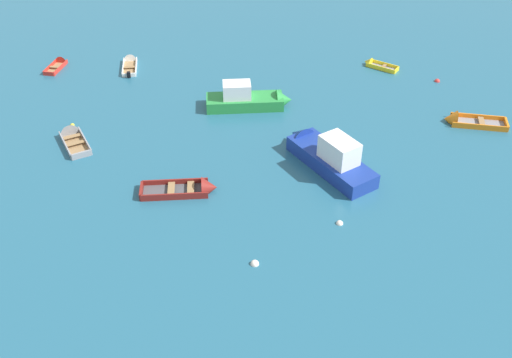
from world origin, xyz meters
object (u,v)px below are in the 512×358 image
Objects in this scene: rowboat_yellow_far_right at (374,64)px; mooring_buoy_outer_edge at (72,125)px; mooring_buoy_between_boats_left at (340,224)px; motor_launch_green_distant_center at (251,99)px; mooring_buoy_trailing at (437,81)px; rowboat_white_back_row_right at (130,62)px; rowboat_red_near_right at (59,64)px; mooring_buoy_between_boats_right at (255,264)px; rowboat_grey_outer_right at (72,136)px; motor_launch_deep_blue_midfield_left at (326,154)px; rowboat_orange_near_left at (461,121)px; rowboat_maroon_back_row_left at (195,189)px.

mooring_buoy_outer_edge is (-21.83, -9.69, -0.15)m from rowboat_yellow_far_right.
motor_launch_green_distant_center is at bearing 112.57° from mooring_buoy_between_boats_left.
rowboat_yellow_far_right reaches higher than mooring_buoy_trailing.
rowboat_white_back_row_right is at bearing 128.27° from mooring_buoy_between_boats_left.
rowboat_red_near_right is at bearing -178.92° from rowboat_yellow_far_right.
rowboat_white_back_row_right is at bearing 77.81° from mooring_buoy_outer_edge.
mooring_buoy_between_boats_right is at bearing -45.25° from mooring_buoy_outer_edge.
motor_launch_green_distant_center reaches higher than mooring_buoy_between_boats_left.
rowboat_red_near_right is 0.79× the size of rowboat_white_back_row_right.
motor_launch_deep_blue_midfield_left is (16.50, -2.54, 0.58)m from rowboat_grey_outer_right.
rowboat_orange_near_left is 19.15m from rowboat_maroon_back_row_left.
rowboat_red_near_right is 24.53m from motor_launch_deep_blue_midfield_left.
motor_launch_green_distant_center is 16.28× the size of mooring_buoy_between_boats_left.
mooring_buoy_trailing is at bearing -3.99° from rowboat_red_near_right.
motor_launch_deep_blue_midfield_left is at bearing -151.86° from rowboat_orange_near_left.
rowboat_maroon_back_row_left is 1.24× the size of rowboat_white_back_row_right.
rowboat_orange_near_left reaches higher than mooring_buoy_outer_edge.
rowboat_maroon_back_row_left is at bearing -106.19° from motor_launch_green_distant_center.
mooring_buoy_outer_edge is (-2.07, -9.59, -0.15)m from rowboat_white_back_row_right.
mooring_buoy_trailing is at bearing 55.92° from mooring_buoy_between_boats_right.
rowboat_grey_outer_right is at bearing 137.63° from mooring_buoy_between_boats_right.
rowboat_grey_outer_right is at bearing -158.89° from motor_launch_green_distant_center.
mooring_buoy_between_boats_left is at bearing -67.43° from motor_launch_green_distant_center.
rowboat_orange_near_left is 1.53× the size of rowboat_yellow_far_right.
rowboat_white_back_row_right reaches higher than rowboat_yellow_far_right.
motor_launch_deep_blue_midfield_left reaches higher than rowboat_grey_outer_right.
mooring_buoy_between_boats_left is (-4.52, -19.42, -0.15)m from rowboat_yellow_far_right.
rowboat_orange_near_left is 14.61m from motor_launch_green_distant_center.
motor_launch_green_distant_center is 2.19× the size of rowboat_yellow_far_right.
mooring_buoy_outer_edge is at bearing -102.19° from rowboat_white_back_row_right.
mooring_buoy_between_boats_left is (8.11, -2.64, -0.20)m from rowboat_maroon_back_row_left.
motor_launch_deep_blue_midfield_left reaches higher than motor_launch_green_distant_center.
rowboat_grey_outer_right is at bearing -69.57° from rowboat_red_near_right.
mooring_buoy_between_boats_left is at bearing -86.22° from motor_launch_deep_blue_midfield_left.
mooring_buoy_outer_edge is (-12.08, -2.85, -0.62)m from motor_launch_green_distant_center.
mooring_buoy_trailing is at bearing -29.71° from rowboat_yellow_far_right.
rowboat_maroon_back_row_left reaches higher than mooring_buoy_outer_edge.
rowboat_grey_outer_right is 9.00× the size of mooring_buoy_trailing.
mooring_buoy_outer_edge is at bearing 105.16° from rowboat_grey_outer_right.
rowboat_white_back_row_right is 24.91m from mooring_buoy_between_boats_right.
motor_launch_deep_blue_midfield_left is (20.54, -13.39, 0.62)m from rowboat_red_near_right.
rowboat_orange_near_left is 9.93m from rowboat_yellow_far_right.
rowboat_orange_near_left reaches higher than mooring_buoy_trailing.
motor_launch_deep_blue_midfield_left reaches higher than mooring_buoy_between_boats_left.
rowboat_red_near_right is 0.46× the size of motor_launch_green_distant_center.
rowboat_maroon_back_row_left reaches higher than rowboat_white_back_row_right.
motor_launch_green_distant_center is 14.14× the size of mooring_buoy_between_boats_right.
rowboat_white_back_row_right is at bearing 81.76° from rowboat_grey_outer_right.
mooring_buoy_outer_edge is at bearing 142.38° from rowboat_maroon_back_row_left.
mooring_buoy_between_boats_left is at bearing -25.61° from rowboat_grey_outer_right.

